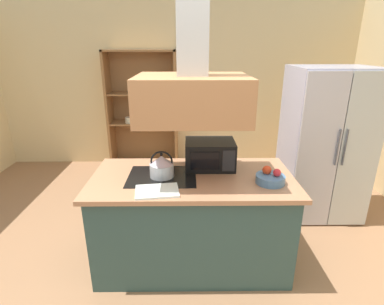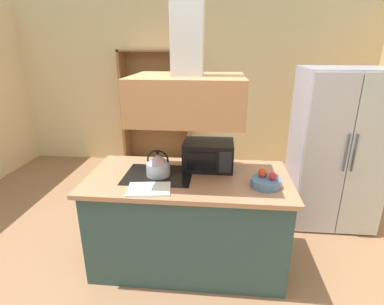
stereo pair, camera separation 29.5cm
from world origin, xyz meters
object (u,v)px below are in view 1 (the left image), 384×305
at_px(kettle, 162,166).
at_px(microwave, 210,154).
at_px(fruit_bowl, 270,178).
at_px(dish_cabinet, 143,117).
at_px(refrigerator, 324,144).
at_px(cutting_board, 157,191).

bearing_deg(kettle, microwave, 26.23).
height_order(kettle, fruit_bowl, kettle).
bearing_deg(microwave, dish_cabinet, 112.70).
xyz_separation_m(kettle, microwave, (0.44, 0.22, 0.03)).
xyz_separation_m(kettle, fruit_bowl, (0.93, -0.14, -0.06)).
xyz_separation_m(microwave, fruit_bowl, (0.49, -0.35, -0.09)).
distance_m(kettle, fruit_bowl, 0.94).
bearing_deg(refrigerator, microwave, -153.10).
distance_m(cutting_board, microwave, 0.70).
relative_size(dish_cabinet, cutting_board, 5.70).
bearing_deg(dish_cabinet, refrigerator, -33.67).
bearing_deg(refrigerator, cutting_board, -146.50).
distance_m(refrigerator, fruit_bowl, 1.42).
relative_size(kettle, microwave, 0.52).
height_order(refrigerator, dish_cabinet, dish_cabinet).
height_order(dish_cabinet, microwave, dish_cabinet).
bearing_deg(dish_cabinet, microwave, -67.30).
bearing_deg(refrigerator, fruit_bowl, -130.84).
distance_m(kettle, microwave, 0.49).
relative_size(kettle, fruit_bowl, 0.97).
height_order(refrigerator, fruit_bowl, refrigerator).
height_order(dish_cabinet, fruit_bowl, dish_cabinet).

